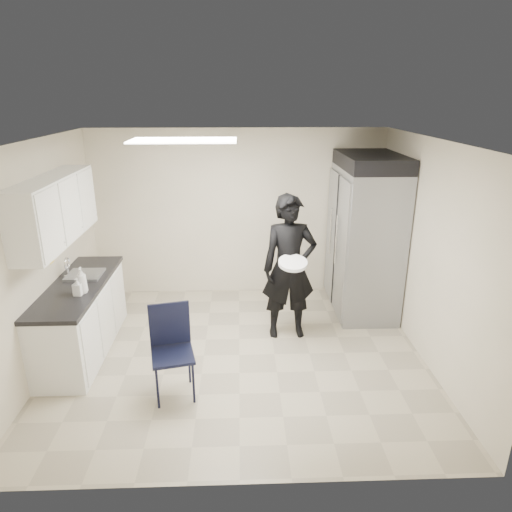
{
  "coord_description": "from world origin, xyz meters",
  "views": [
    {
      "loc": [
        0.03,
        -4.94,
        3.07
      ],
      "look_at": [
        0.22,
        0.2,
        1.24
      ],
      "focal_mm": 32.0,
      "sensor_mm": 36.0,
      "label": 1
    }
  ],
  "objects_px": {
    "man_tuxedo": "(289,268)",
    "commercial_fridge": "(365,242)",
    "lower_counter": "(82,319)",
    "folding_chair": "(173,355)"
  },
  "relations": [
    {
      "from": "man_tuxedo",
      "to": "commercial_fridge",
      "type": "bearing_deg",
      "value": 29.3
    },
    {
      "from": "lower_counter",
      "to": "man_tuxedo",
      "type": "bearing_deg",
      "value": 6.96
    },
    {
      "from": "man_tuxedo",
      "to": "folding_chair",
      "type": "bearing_deg",
      "value": -139.92
    },
    {
      "from": "commercial_fridge",
      "to": "folding_chair",
      "type": "height_order",
      "value": "commercial_fridge"
    },
    {
      "from": "commercial_fridge",
      "to": "man_tuxedo",
      "type": "bearing_deg",
      "value": -147.19
    },
    {
      "from": "commercial_fridge",
      "to": "man_tuxedo",
      "type": "xyz_separation_m",
      "value": [
        -1.17,
        -0.76,
        -0.09
      ]
    },
    {
      "from": "folding_chair",
      "to": "lower_counter",
      "type": "bearing_deg",
      "value": 129.96
    },
    {
      "from": "lower_counter",
      "to": "man_tuxedo",
      "type": "xyz_separation_m",
      "value": [
        2.61,
        0.32,
        0.53
      ]
    },
    {
      "from": "lower_counter",
      "to": "commercial_fridge",
      "type": "xyz_separation_m",
      "value": [
        3.78,
        1.07,
        0.62
      ]
    },
    {
      "from": "lower_counter",
      "to": "folding_chair",
      "type": "relative_size",
      "value": 1.96
    }
  ]
}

